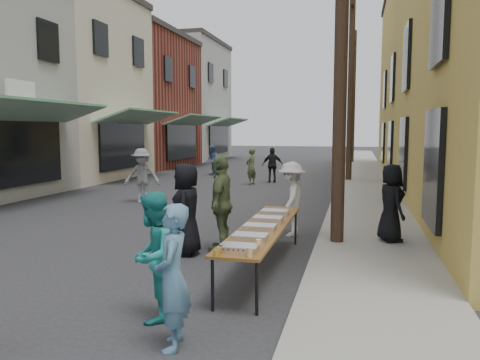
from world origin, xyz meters
The scene contains 26 objects.
ground centered at (0.00, 0.00, 0.00)m, with size 120.00×120.00×0.00m, color #28282B.
sidewalk centered at (5.00, 15.00, 0.05)m, with size 2.20×60.00×0.10m, color gray.
storefront_row centered at (-10.00, 14.96, 4.12)m, with size 8.00×37.00×9.00m.
utility_pole_near centered at (4.30, 3.00, 4.50)m, with size 0.26×0.26×9.00m, color #2D2116.
utility_pole_mid centered at (4.30, 15.00, 4.50)m, with size 0.26×0.26×9.00m, color #2D2116.
utility_pole_far centered at (4.30, 27.00, 4.50)m, with size 0.26×0.26×9.00m, color #2D2116.
serving_table centered at (3.19, 1.04, 0.71)m, with size 0.70×4.00×0.75m.
catering_tray_sausage centered at (3.19, -0.61, 0.79)m, with size 0.50×0.33×0.08m, color maroon.
catering_tray_foil_b centered at (3.19, 0.04, 0.79)m, with size 0.50×0.33×0.08m, color #B2B2B7.
catering_tray_buns centered at (3.19, 0.74, 0.79)m, with size 0.50×0.33×0.08m, color tan.
catering_tray_foil_d centered at (3.19, 1.44, 0.79)m, with size 0.50×0.33×0.08m, color #B2B2B7.
catering_tray_buns_end centered at (3.19, 2.14, 0.79)m, with size 0.50×0.33×0.08m, color tan.
condiment_jar_a centered at (2.97, -0.91, 0.79)m, with size 0.07×0.07×0.08m, color #A57F26.
condiment_jar_b centered at (2.97, -0.81, 0.79)m, with size 0.07×0.07×0.08m, color #A57F26.
condiment_jar_c centered at (2.97, -0.71, 0.79)m, with size 0.07×0.07×0.08m, color #A57F26.
cup_stack centered at (3.39, -0.86, 0.81)m, with size 0.08×0.08×0.12m, color tan.
guest_front_a centered at (1.60, 1.69, 0.85)m, with size 0.83×0.54×1.71m, color black.
guest_front_b centered at (2.79, -1.90, 0.78)m, with size 0.57×0.37×1.56m, color teal.
guest_front_c centered at (2.28, -1.26, 0.79)m, with size 0.77×0.60×1.59m, color teal.
guest_front_d centered at (3.28, 3.69, 0.82)m, with size 1.05×0.61×1.63m, color silver.
guest_front_e centered at (2.16, 2.09, 0.92)m, with size 1.08×0.45×1.84m, color #516238.
server centered at (5.33, 3.28, 0.87)m, with size 0.76×0.49×1.55m, color black.
passerby_left centered at (-1.99, 7.23, 0.87)m, with size 1.12×0.64×1.73m, color slate.
passerby_mid centered at (1.05, 13.84, 0.77)m, with size 0.91×0.38×1.55m, color black.
passerby_right centered at (0.31, 12.86, 0.78)m, with size 0.57×0.37×1.56m, color #4C5631.
passerby_far centered at (-2.52, 16.31, 0.77)m, with size 0.75×0.59×1.55m, color #4B6691.
Camera 1 is at (4.65, -6.38, 2.32)m, focal length 35.00 mm.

